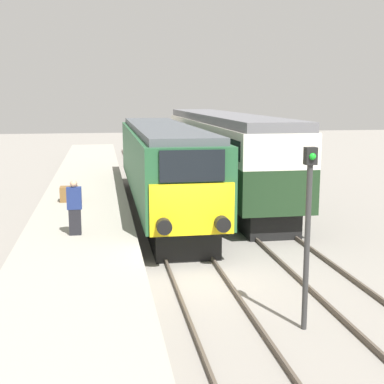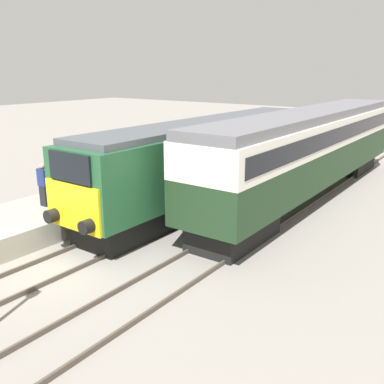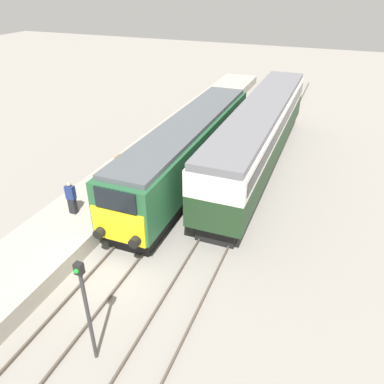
{
  "view_description": "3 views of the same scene",
  "coord_description": "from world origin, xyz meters",
  "px_view_note": "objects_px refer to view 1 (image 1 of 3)",
  "views": [
    {
      "loc": [
        -2.51,
        -14.38,
        4.99
      ],
      "look_at": [
        0.0,
        0.52,
        2.27
      ],
      "focal_mm": 50.0,
      "sensor_mm": 36.0,
      "label": 1
    },
    {
      "loc": [
        10.55,
        -7.66,
        5.92
      ],
      "look_at": [
        1.7,
        4.52,
        1.6
      ],
      "focal_mm": 40.0,
      "sensor_mm": 36.0,
      "label": 2
    },
    {
      "loc": [
        7.49,
        -10.2,
        10.81
      ],
      "look_at": [
        1.7,
        4.52,
        1.6
      ],
      "focal_mm": 35.0,
      "sensor_mm": 36.0,
      "label": 3
    }
  ],
  "objects_px": {
    "passenger_carriage": "(222,147)",
    "luggage_crate": "(69,194)",
    "signal_post": "(308,224)",
    "locomotive": "(162,163)",
    "person_on_platform": "(75,208)"
  },
  "relations": [
    {
      "from": "passenger_carriage",
      "to": "luggage_crate",
      "type": "height_order",
      "value": "passenger_carriage"
    },
    {
      "from": "locomotive",
      "to": "signal_post",
      "type": "height_order",
      "value": "signal_post"
    },
    {
      "from": "passenger_carriage",
      "to": "signal_post",
      "type": "distance_m",
      "value": 15.79
    },
    {
      "from": "luggage_crate",
      "to": "signal_post",
      "type": "bearing_deg",
      "value": -63.63
    },
    {
      "from": "signal_post",
      "to": "passenger_carriage",
      "type": "bearing_deg",
      "value": 83.82
    },
    {
      "from": "locomotive",
      "to": "signal_post",
      "type": "distance_m",
      "value": 12.41
    },
    {
      "from": "passenger_carriage",
      "to": "signal_post",
      "type": "relative_size",
      "value": 4.61
    },
    {
      "from": "person_on_platform",
      "to": "signal_post",
      "type": "distance_m",
      "value": 7.79
    },
    {
      "from": "signal_post",
      "to": "person_on_platform",
      "type": "bearing_deg",
      "value": 131.0
    },
    {
      "from": "passenger_carriage",
      "to": "luggage_crate",
      "type": "relative_size",
      "value": 26.08
    },
    {
      "from": "signal_post",
      "to": "luggage_crate",
      "type": "height_order",
      "value": "signal_post"
    },
    {
      "from": "signal_post",
      "to": "luggage_crate",
      "type": "distance_m",
      "value": 12.62
    },
    {
      "from": "locomotive",
      "to": "signal_post",
      "type": "xyz_separation_m",
      "value": [
        1.7,
        -12.29,
        0.21
      ]
    },
    {
      "from": "locomotive",
      "to": "luggage_crate",
      "type": "xyz_separation_m",
      "value": [
        -3.88,
        -1.04,
        -1.03
      ]
    },
    {
      "from": "passenger_carriage",
      "to": "signal_post",
      "type": "height_order",
      "value": "passenger_carriage"
    }
  ]
}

